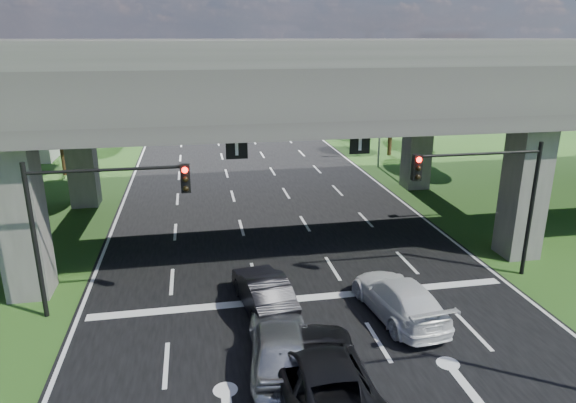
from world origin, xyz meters
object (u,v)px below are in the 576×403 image
object	(u,v)px
signal_left	(94,209)
car_silver	(280,344)
car_dark	(263,291)
signal_right	(489,187)
car_white	(399,298)
car_trailing	(321,375)
streetlight_far	(377,94)
streetlight_beyond	(326,78)

from	to	relation	value
signal_left	car_silver	distance (m)	8.34
signal_left	car_dark	size ratio (longest dim) A/B	1.33
signal_right	car_white	distance (m)	6.27
car_dark	car_trailing	bearing A→B (deg)	91.39
car_silver	car_white	distance (m)	5.45
streetlight_far	signal_right	bearing A→B (deg)	-96.47
signal_right	car_white	size ratio (longest dim) A/B	1.18
signal_right	car_dark	xyz separation A→B (m)	(-9.62, -0.94, -3.41)
signal_left	car_silver	bearing A→B (deg)	-37.94
car_dark	streetlight_far	bearing A→B (deg)	-127.41
car_dark	car_white	xyz separation A→B (m)	(4.94, -1.46, -0.00)
streetlight_beyond	car_silver	world-z (taller)	streetlight_beyond
car_dark	car_white	bearing A→B (deg)	155.72
car_white	signal_right	bearing A→B (deg)	-159.08
streetlight_beyond	car_trailing	world-z (taller)	streetlight_beyond
car_dark	car_white	size ratio (longest dim) A/B	0.89
signal_right	streetlight_far	bearing A→B (deg)	83.53
signal_right	car_silver	size ratio (longest dim) A/B	1.26
streetlight_far	signal_left	bearing A→B (deg)	-131.78
streetlight_beyond	car_white	size ratio (longest dim) A/B	1.97
signal_right	streetlight_far	world-z (taller)	streetlight_far
streetlight_far	car_white	bearing A→B (deg)	-107.21
signal_left	streetlight_far	distance (m)	26.95
signal_right	car_trailing	world-z (taller)	signal_right
streetlight_beyond	car_dark	distance (m)	39.20
streetlight_beyond	car_trailing	bearing A→B (deg)	-104.50
streetlight_far	car_silver	size ratio (longest dim) A/B	2.10
car_trailing	car_silver	bearing A→B (deg)	-63.55
streetlight_beyond	car_dark	bearing A→B (deg)	-107.83
streetlight_far	car_white	xyz separation A→B (m)	(-6.96, -22.46, -5.08)
signal_left	car_silver	size ratio (longest dim) A/B	1.26
streetlight_beyond	car_trailing	size ratio (longest dim) A/B	1.67
signal_left	car_trailing	bearing A→B (deg)	-43.02
streetlight_far	streetlight_beyond	size ratio (longest dim) A/B	1.00
signal_right	car_dark	world-z (taller)	signal_right
streetlight_far	streetlight_beyond	bearing A→B (deg)	90.00
signal_right	car_white	world-z (taller)	signal_right
car_silver	car_trailing	bearing A→B (deg)	123.14
signal_right	car_white	bearing A→B (deg)	-152.88
signal_left	car_white	bearing A→B (deg)	-12.34
signal_right	car_dark	size ratio (longest dim) A/B	1.33
streetlight_beyond	car_silver	size ratio (longest dim) A/B	2.10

